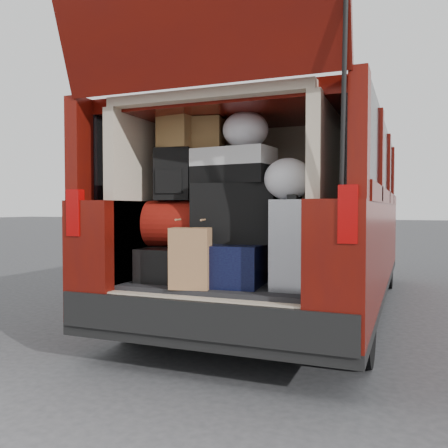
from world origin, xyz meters
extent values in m
plane|color=#313134|center=(0.00, 0.00, 0.00)|extent=(80.00, 80.00, 0.00)
cylinder|color=black|center=(-0.82, 0.40, 0.32)|extent=(0.24, 0.64, 0.64)
cylinder|color=black|center=(0.82, 0.40, 0.32)|extent=(0.24, 0.64, 0.64)
cylinder|color=black|center=(-0.82, 3.70, 0.32)|extent=(0.24, 0.64, 0.64)
cylinder|color=black|center=(0.82, 3.70, 0.32)|extent=(0.24, 0.64, 0.64)
cube|color=black|center=(0.00, 2.08, 0.26)|extent=(1.90, 4.85, 0.08)
cube|color=#500E0A|center=(-0.79, 2.08, 0.70)|extent=(0.33, 4.85, 0.80)
cube|color=#500E0A|center=(0.79, 2.08, 0.70)|extent=(0.33, 4.85, 0.80)
cube|color=#500E0A|center=(0.00, 2.08, 1.73)|extent=(1.82, 4.46, 0.10)
cube|color=black|center=(-0.88, 1.97, 1.44)|extent=(0.12, 4.25, 0.68)
cube|color=black|center=(0.88, 1.97, 1.44)|extent=(0.12, 4.25, 0.68)
cube|color=black|center=(0.00, -0.29, 0.40)|extent=(1.86, 0.16, 0.22)
cube|color=#990505|center=(-0.86, -0.33, 1.02)|extent=(0.10, 0.06, 0.30)
cube|color=#990505|center=(0.86, -0.33, 1.02)|extent=(0.10, 0.06, 0.30)
cube|color=black|center=(0.00, 0.28, 0.52)|extent=(1.24, 1.05, 0.06)
cube|color=#C3B196|center=(-0.66, 0.28, 1.12)|extent=(0.08, 1.05, 1.15)
cube|color=#C3B196|center=(0.66, 0.28, 1.12)|extent=(0.08, 1.05, 1.15)
cube|color=#C3B196|center=(0.00, 0.83, 1.12)|extent=(1.34, 0.06, 1.15)
cube|color=#C3B196|center=(0.00, 0.28, 1.73)|extent=(1.34, 1.05, 0.06)
cylinder|color=black|center=(0.84, -0.40, 1.65)|extent=(0.02, 0.90, 0.76)
cube|color=black|center=(0.00, 0.28, 0.28)|extent=(1.24, 1.05, 0.55)
cube|color=black|center=(-0.36, 0.15, 0.66)|extent=(0.43, 0.58, 0.23)
cube|color=black|center=(0.02, 0.14, 0.68)|extent=(0.55, 0.65, 0.27)
cube|color=silver|center=(0.49, 0.07, 0.83)|extent=(0.23, 0.37, 0.55)
cube|color=#AB7A4D|center=(-0.11, -0.17, 0.74)|extent=(0.27, 0.20, 0.38)
cube|color=maroon|center=(-0.34, 0.18, 0.94)|extent=(0.53, 0.38, 0.33)
cube|color=black|center=(0.06, 0.18, 1.01)|extent=(0.59, 0.39, 0.40)
cube|color=black|center=(-0.38, 0.13, 1.29)|extent=(0.27, 0.19, 0.36)
cube|color=silver|center=(0.04, 0.17, 1.33)|extent=(0.56, 0.34, 0.24)
cube|color=olive|center=(-0.36, 0.15, 1.58)|extent=(0.27, 0.23, 0.22)
cube|color=olive|center=(-0.17, 0.22, 1.56)|extent=(0.25, 0.21, 0.23)
ellipsoid|color=white|center=(0.12, 0.21, 1.58)|extent=(0.33, 0.31, 0.25)
ellipsoid|color=white|center=(0.44, 0.08, 1.23)|extent=(0.32, 0.31, 0.26)
camera|label=1|loc=(1.16, -2.82, 1.05)|focal=38.00mm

